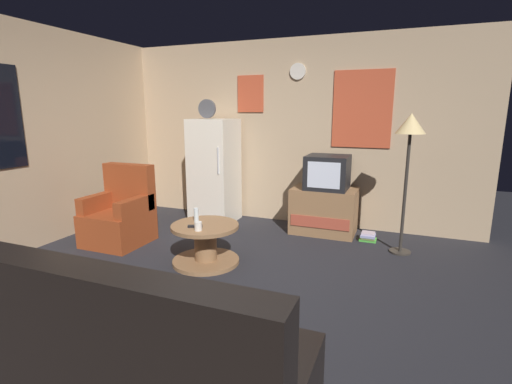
{
  "coord_description": "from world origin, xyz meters",
  "views": [
    {
      "loc": [
        1.53,
        -2.81,
        1.62
      ],
      "look_at": [
        0.06,
        0.9,
        0.75
      ],
      "focal_mm": 26.35,
      "sensor_mm": 36.0,
      "label": 1
    }
  ],
  "objects_px": {
    "couch": "(148,362)",
    "crt_tv": "(327,172)",
    "book_stack": "(368,237)",
    "fridge": "(214,171)",
    "wine_glass": "(196,215)",
    "mug_ceramic_white": "(198,226)",
    "standing_lamp": "(410,135)",
    "coffee_table": "(206,244)",
    "armchair": "(120,216)",
    "tv_stand": "(324,211)",
    "remote_control": "(195,226)"
  },
  "relations": [
    {
      "from": "couch",
      "to": "crt_tv",
      "type": "bearing_deg",
      "value": 85.59
    },
    {
      "from": "couch",
      "to": "book_stack",
      "type": "bearing_deg",
      "value": 75.87
    },
    {
      "from": "fridge",
      "to": "book_stack",
      "type": "height_order",
      "value": "fridge"
    },
    {
      "from": "wine_glass",
      "to": "mug_ceramic_white",
      "type": "height_order",
      "value": "wine_glass"
    },
    {
      "from": "standing_lamp",
      "to": "couch",
      "type": "bearing_deg",
      "value": -111.95
    },
    {
      "from": "standing_lamp",
      "to": "coffee_table",
      "type": "relative_size",
      "value": 2.21
    },
    {
      "from": "wine_glass",
      "to": "armchair",
      "type": "distance_m",
      "value": 1.19
    },
    {
      "from": "couch",
      "to": "fridge",
      "type": "bearing_deg",
      "value": 112.13
    },
    {
      "from": "armchair",
      "to": "couch",
      "type": "height_order",
      "value": "armchair"
    },
    {
      "from": "coffee_table",
      "to": "couch",
      "type": "xyz_separation_m",
      "value": [
        0.73,
        -1.94,
        0.1
      ]
    },
    {
      "from": "fridge",
      "to": "couch",
      "type": "distance_m",
      "value": 3.7
    },
    {
      "from": "armchair",
      "to": "coffee_table",
      "type": "bearing_deg",
      "value": -8.6
    },
    {
      "from": "couch",
      "to": "book_stack",
      "type": "height_order",
      "value": "couch"
    },
    {
      "from": "fridge",
      "to": "crt_tv",
      "type": "height_order",
      "value": "fridge"
    },
    {
      "from": "tv_stand",
      "to": "mug_ceramic_white",
      "type": "xyz_separation_m",
      "value": [
        -0.93,
        -1.7,
        0.17
      ]
    },
    {
      "from": "fridge",
      "to": "coffee_table",
      "type": "bearing_deg",
      "value": -66.06
    },
    {
      "from": "tv_stand",
      "to": "wine_glass",
      "type": "height_order",
      "value": "tv_stand"
    },
    {
      "from": "wine_glass",
      "to": "couch",
      "type": "height_order",
      "value": "couch"
    },
    {
      "from": "crt_tv",
      "to": "coffee_table",
      "type": "height_order",
      "value": "crt_tv"
    },
    {
      "from": "armchair",
      "to": "couch",
      "type": "relative_size",
      "value": 0.56
    },
    {
      "from": "standing_lamp",
      "to": "fridge",
      "type": "bearing_deg",
      "value": 171.85
    },
    {
      "from": "tv_stand",
      "to": "armchair",
      "type": "distance_m",
      "value": 2.62
    },
    {
      "from": "fridge",
      "to": "coffee_table",
      "type": "distance_m",
      "value": 1.69
    },
    {
      "from": "mug_ceramic_white",
      "to": "armchair",
      "type": "bearing_deg",
      "value": 163.41
    },
    {
      "from": "standing_lamp",
      "to": "couch",
      "type": "distance_m",
      "value": 3.43
    },
    {
      "from": "coffee_table",
      "to": "armchair",
      "type": "distance_m",
      "value": 1.33
    },
    {
      "from": "coffee_table",
      "to": "wine_glass",
      "type": "relative_size",
      "value": 4.8
    },
    {
      "from": "book_stack",
      "to": "crt_tv",
      "type": "bearing_deg",
      "value": 168.34
    },
    {
      "from": "remote_control",
      "to": "standing_lamp",
      "type": "bearing_deg",
      "value": 5.76
    },
    {
      "from": "standing_lamp",
      "to": "mug_ceramic_white",
      "type": "xyz_separation_m",
      "value": [
        -1.92,
        -1.3,
        -0.88
      ]
    },
    {
      "from": "tv_stand",
      "to": "crt_tv",
      "type": "bearing_deg",
      "value": -1.88
    },
    {
      "from": "wine_glass",
      "to": "couch",
      "type": "xyz_separation_m",
      "value": [
        0.87,
        -2.0,
        -0.19
      ]
    },
    {
      "from": "crt_tv",
      "to": "couch",
      "type": "bearing_deg",
      "value": -94.41
    },
    {
      "from": "tv_stand",
      "to": "wine_glass",
      "type": "distance_m",
      "value": 1.82
    },
    {
      "from": "fridge",
      "to": "couch",
      "type": "xyz_separation_m",
      "value": [
        1.38,
        -3.4,
        -0.44
      ]
    },
    {
      "from": "mug_ceramic_white",
      "to": "remote_control",
      "type": "xyz_separation_m",
      "value": [
        -0.09,
        0.08,
        -0.03
      ]
    },
    {
      "from": "tv_stand",
      "to": "coffee_table",
      "type": "height_order",
      "value": "tv_stand"
    },
    {
      "from": "coffee_table",
      "to": "remote_control",
      "type": "distance_m",
      "value": 0.26
    },
    {
      "from": "fridge",
      "to": "wine_glass",
      "type": "xyz_separation_m",
      "value": [
        0.51,
        -1.4,
        -0.25
      ]
    },
    {
      "from": "crt_tv",
      "to": "mug_ceramic_white",
      "type": "height_order",
      "value": "crt_tv"
    },
    {
      "from": "standing_lamp",
      "to": "book_stack",
      "type": "relative_size",
      "value": 7.77
    },
    {
      "from": "mug_ceramic_white",
      "to": "couch",
      "type": "distance_m",
      "value": 1.88
    },
    {
      "from": "armchair",
      "to": "book_stack",
      "type": "height_order",
      "value": "armchair"
    },
    {
      "from": "tv_stand",
      "to": "mug_ceramic_white",
      "type": "distance_m",
      "value": 1.94
    },
    {
      "from": "couch",
      "to": "mug_ceramic_white",
      "type": "bearing_deg",
      "value": 111.86
    },
    {
      "from": "book_stack",
      "to": "remote_control",
      "type": "bearing_deg",
      "value": -137.13
    },
    {
      "from": "fridge",
      "to": "couch",
      "type": "bearing_deg",
      "value": -67.87
    },
    {
      "from": "wine_glass",
      "to": "crt_tv",
      "type": "bearing_deg",
      "value": 51.48
    },
    {
      "from": "tv_stand",
      "to": "armchair",
      "type": "height_order",
      "value": "armchair"
    },
    {
      "from": "tv_stand",
      "to": "standing_lamp",
      "type": "distance_m",
      "value": 1.5
    }
  ]
}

